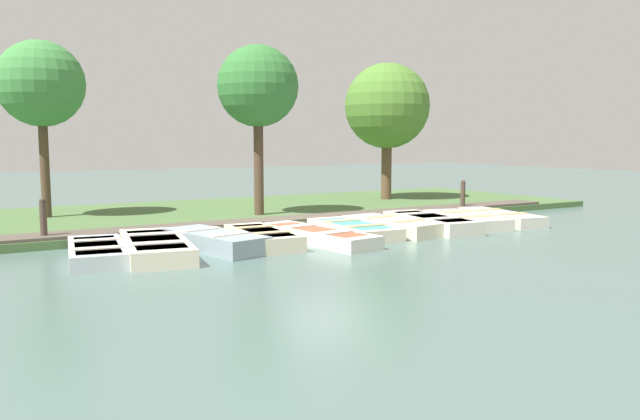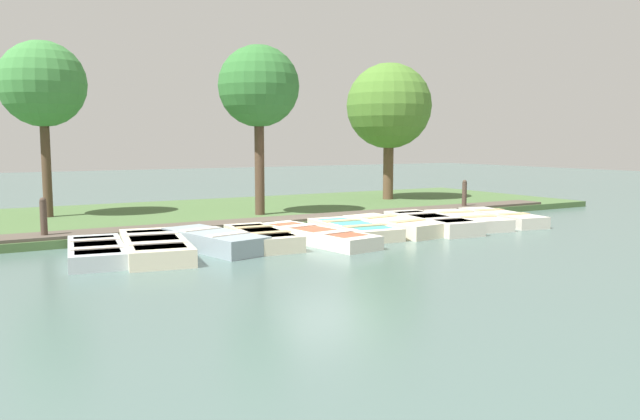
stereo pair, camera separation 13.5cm
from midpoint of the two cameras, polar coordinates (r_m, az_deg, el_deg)
name	(u,v)px [view 1 (the left image)]	position (r m, az deg, el deg)	size (l,w,h in m)	color
ground_plane	(320,234)	(16.24, -0.21, -2.22)	(80.00, 80.00, 0.00)	#4C6660
shore_bank	(243,212)	(20.66, -7.29, -0.17)	(8.00, 24.00, 0.20)	#476638
dock_walkway	(292,222)	(17.59, -2.82, -1.12)	(1.02, 19.31, 0.27)	#51473D
rowboat_0	(97,251)	(13.57, -20.01, -3.58)	(3.01, 1.48, 0.34)	#B2BCC1
rowboat_1	(155,247)	(13.67, -15.10, -3.24)	(3.56, 1.81, 0.38)	beige
rowboat_2	(215,241)	(14.07, -9.88, -2.77)	(2.99, 1.64, 0.42)	#8C9EA8
rowboat_3	(263,237)	(14.54, -5.54, -2.50)	(2.79, 1.15, 0.38)	beige
rowboat_4	(316,235)	(14.91, -0.58, -2.34)	(3.71, 1.51, 0.34)	silver
rowboat_5	(353,229)	(16.03, 2.84, -1.74)	(3.02, 1.41, 0.34)	beige
rowboat_6	(393,226)	(16.56, 6.45, -1.42)	(2.95, 1.47, 0.39)	beige
rowboat_7	(431,222)	(17.30, 9.87, -1.13)	(3.32, 1.45, 0.40)	beige
rowboat_8	(466,220)	(18.32, 12.98, -0.87)	(3.17, 1.68, 0.35)	beige
rowboat_9	(500,217)	(19.20, 15.96, -0.63)	(3.16, 1.45, 0.35)	beige
mooring_post_near	(43,222)	(15.53, -24.19, -1.03)	(0.15, 0.15, 1.14)	#47382D
mooring_post_far	(463,197)	(21.24, 12.75, 1.20)	(0.15, 0.15, 1.14)	#47382D
park_tree_far_left	(41,85)	(19.87, -24.35, 10.38)	(2.46, 2.46, 5.28)	#4C3828
park_tree_left	(258,88)	(18.89, -5.91, 11.07)	(2.41, 2.41, 5.24)	#4C3828
park_tree_center	(387,107)	(24.04, 6.00, 9.38)	(3.22, 3.22, 5.35)	brown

